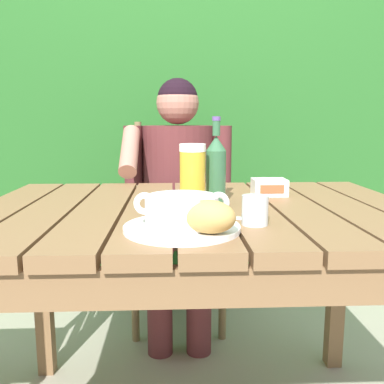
{
  "coord_description": "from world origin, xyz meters",
  "views": [
    {
      "loc": [
        -0.07,
        -1.19,
        1.01
      ],
      "look_at": [
        -0.03,
        -0.18,
        0.84
      ],
      "focal_mm": 39.35,
      "sensor_mm": 36.0,
      "label": 1
    }
  ],
  "objects_px": {
    "bread_roll": "(210,217)",
    "table_knife": "(231,217)",
    "chair_near_diner": "(178,227)",
    "butter_tub": "(269,187)",
    "person_eating": "(178,189)",
    "water_glass_small": "(255,210)",
    "beer_bottle": "(216,168)",
    "soup_bowl": "(182,210)",
    "beer_glass": "(193,176)",
    "serving_plate": "(182,228)"
  },
  "relations": [
    {
      "from": "bread_roll",
      "to": "table_knife",
      "type": "distance_m",
      "value": 0.19
    },
    {
      "from": "bread_roll",
      "to": "table_knife",
      "type": "xyz_separation_m",
      "value": [
        0.07,
        0.17,
        -0.04
      ]
    },
    {
      "from": "chair_near_diner",
      "to": "butter_tub",
      "type": "bearing_deg",
      "value": -68.15
    },
    {
      "from": "chair_near_diner",
      "to": "bread_roll",
      "type": "bearing_deg",
      "value": -87.53
    },
    {
      "from": "person_eating",
      "to": "water_glass_small",
      "type": "bearing_deg",
      "value": -79.41
    },
    {
      "from": "beer_bottle",
      "to": "soup_bowl",
      "type": "bearing_deg",
      "value": -109.21
    },
    {
      "from": "beer_glass",
      "to": "water_glass_small",
      "type": "bearing_deg",
      "value": -55.63
    },
    {
      "from": "chair_near_diner",
      "to": "beer_bottle",
      "type": "bearing_deg",
      "value": -83.15
    },
    {
      "from": "serving_plate",
      "to": "table_knife",
      "type": "height_order",
      "value": "serving_plate"
    },
    {
      "from": "table_knife",
      "to": "water_glass_small",
      "type": "bearing_deg",
      "value": -52.67
    },
    {
      "from": "chair_near_diner",
      "to": "water_glass_small",
      "type": "distance_m",
      "value": 1.17
    },
    {
      "from": "bread_roll",
      "to": "beer_glass",
      "type": "height_order",
      "value": "beer_glass"
    },
    {
      "from": "table_knife",
      "to": "soup_bowl",
      "type": "bearing_deg",
      "value": -139.35
    },
    {
      "from": "person_eating",
      "to": "table_knife",
      "type": "xyz_separation_m",
      "value": [
        0.12,
        -0.85,
        0.07
      ]
    },
    {
      "from": "soup_bowl",
      "to": "table_knife",
      "type": "distance_m",
      "value": 0.17
    },
    {
      "from": "beer_glass",
      "to": "butter_tub",
      "type": "bearing_deg",
      "value": 35.8
    },
    {
      "from": "bread_roll",
      "to": "beer_bottle",
      "type": "distance_m",
      "value": 0.38
    },
    {
      "from": "person_eating",
      "to": "bread_roll",
      "type": "bearing_deg",
      "value": -86.88
    },
    {
      "from": "serving_plate",
      "to": "water_glass_small",
      "type": "distance_m",
      "value": 0.18
    },
    {
      "from": "water_glass_small",
      "to": "butter_tub",
      "type": "xyz_separation_m",
      "value": [
        0.12,
        0.39,
        -0.01
      ]
    },
    {
      "from": "soup_bowl",
      "to": "bread_roll",
      "type": "height_order",
      "value": "soup_bowl"
    },
    {
      "from": "serving_plate",
      "to": "soup_bowl",
      "type": "xyz_separation_m",
      "value": [
        0.0,
        0.0,
        0.04
      ]
    },
    {
      "from": "person_eating",
      "to": "bread_roll",
      "type": "xyz_separation_m",
      "value": [
        0.06,
        -1.03,
        0.11
      ]
    },
    {
      "from": "soup_bowl",
      "to": "bread_roll",
      "type": "xyz_separation_m",
      "value": [
        0.06,
        -0.07,
        -0.0
      ]
    },
    {
      "from": "bread_roll",
      "to": "chair_near_diner",
      "type": "bearing_deg",
      "value": 92.47
    },
    {
      "from": "beer_bottle",
      "to": "water_glass_small",
      "type": "height_order",
      "value": "beer_bottle"
    },
    {
      "from": "serving_plate",
      "to": "water_glass_small",
      "type": "relative_size",
      "value": 3.74
    },
    {
      "from": "chair_near_diner",
      "to": "person_eating",
      "type": "distance_m",
      "value": 0.3
    },
    {
      "from": "soup_bowl",
      "to": "beer_glass",
      "type": "height_order",
      "value": "beer_glass"
    },
    {
      "from": "butter_tub",
      "to": "beer_bottle",
      "type": "bearing_deg",
      "value": -146.43
    },
    {
      "from": "person_eating",
      "to": "beer_glass",
      "type": "height_order",
      "value": "person_eating"
    },
    {
      "from": "person_eating",
      "to": "water_glass_small",
      "type": "xyz_separation_m",
      "value": [
        0.17,
        -0.92,
        0.1
      ]
    },
    {
      "from": "chair_near_diner",
      "to": "bread_roll",
      "type": "relative_size",
      "value": 7.06
    },
    {
      "from": "beer_glass",
      "to": "water_glass_small",
      "type": "distance_m",
      "value": 0.25
    },
    {
      "from": "water_glass_small",
      "to": "table_knife",
      "type": "xyz_separation_m",
      "value": [
        -0.05,
        0.06,
        -0.03
      ]
    },
    {
      "from": "serving_plate",
      "to": "bread_roll",
      "type": "relative_size",
      "value": 1.84
    },
    {
      "from": "soup_bowl",
      "to": "beer_glass",
      "type": "bearing_deg",
      "value": 81.71
    },
    {
      "from": "person_eating",
      "to": "soup_bowl",
      "type": "height_order",
      "value": "person_eating"
    },
    {
      "from": "beer_bottle",
      "to": "serving_plate",
      "type": "bearing_deg",
      "value": -109.21
    },
    {
      "from": "serving_plate",
      "to": "soup_bowl",
      "type": "bearing_deg",
      "value": 0.0
    },
    {
      "from": "beer_bottle",
      "to": "beer_glass",
      "type": "bearing_deg",
      "value": -138.87
    },
    {
      "from": "beer_bottle",
      "to": "water_glass_small",
      "type": "xyz_separation_m",
      "value": [
        0.07,
        -0.26,
        -0.07
      ]
    },
    {
      "from": "person_eating",
      "to": "serving_plate",
      "type": "relative_size",
      "value": 4.58
    },
    {
      "from": "serving_plate",
      "to": "bread_roll",
      "type": "distance_m",
      "value": 0.1
    },
    {
      "from": "soup_bowl",
      "to": "water_glass_small",
      "type": "xyz_separation_m",
      "value": [
        0.17,
        0.04,
        -0.01
      ]
    },
    {
      "from": "beer_glass",
      "to": "water_glass_small",
      "type": "height_order",
      "value": "beer_glass"
    },
    {
      "from": "person_eating",
      "to": "soup_bowl",
      "type": "distance_m",
      "value": 0.97
    },
    {
      "from": "butter_tub",
      "to": "bread_roll",
      "type": "bearing_deg",
      "value": -115.47
    },
    {
      "from": "beer_glass",
      "to": "table_knife",
      "type": "xyz_separation_m",
      "value": [
        0.09,
        -0.14,
        -0.09
      ]
    },
    {
      "from": "beer_glass",
      "to": "beer_bottle",
      "type": "height_order",
      "value": "beer_bottle"
    }
  ]
}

